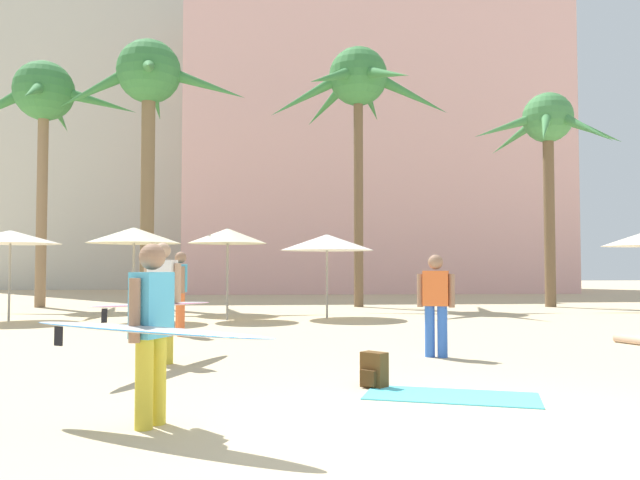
{
  "coord_description": "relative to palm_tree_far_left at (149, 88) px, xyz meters",
  "views": [
    {
      "loc": [
        -1.61,
        -5.5,
        1.44
      ],
      "look_at": [
        -0.77,
        6.25,
        1.95
      ],
      "focal_mm": 35.36,
      "sensor_mm": 36.0,
      "label": 1
    }
  ],
  "objects": [
    {
      "name": "person_mid_center",
      "position": [
        2.79,
        -12.95,
        -6.84
      ],
      "size": [
        1.44,
        3.1,
        1.8
      ],
      "rotation": [
        0.0,
        0.0,
        1.26
      ],
      "color": "gold",
      "rests_on": "ground"
    },
    {
      "name": "person_far_left",
      "position": [
        2.49,
        -9.02,
        -6.83
      ],
      "size": [
        0.33,
        0.6,
        1.76
      ],
      "rotation": [
        0.0,
        0.0,
        3.44
      ],
      "color": "orange",
      "rests_on": "ground"
    },
    {
      "name": "palm_tree_center",
      "position": [
        -3.91,
        0.84,
        -0.36
      ],
      "size": [
        6.5,
        6.65,
        8.92
      ],
      "color": "#896B4C",
      "rests_on": "ground"
    },
    {
      "name": "backpack",
      "position": [
        5.65,
        -14.91,
        -7.6
      ],
      "size": [
        0.35,
        0.35,
        0.42
      ],
      "rotation": [
        0.0,
        0.0,
        3.92
      ],
      "color": "#533618",
      "rests_on": "ground"
    },
    {
      "name": "cafe_umbrella_3",
      "position": [
        -2.59,
        -5.08,
        -5.56
      ],
      "size": [
        2.58,
        2.58,
        2.42
      ],
      "color": "gray",
      "rests_on": "ground"
    },
    {
      "name": "palm_tree_right",
      "position": [
        7.48,
        0.32,
        0.23
      ],
      "size": [
        6.69,
        6.78,
        9.55
      ],
      "color": "brown",
      "rests_on": "ground"
    },
    {
      "name": "hotel_tower_gray",
      "position": [
        -7.27,
        24.12,
        10.92
      ],
      "size": [
        15.94,
        10.84,
        37.43
      ],
      "primitive_type": "cube",
      "color": "beige",
      "rests_on": "ground"
    },
    {
      "name": "ground",
      "position": [
        6.09,
        -16.93,
        -7.8
      ],
      "size": [
        120.0,
        120.0,
        0.0
      ],
      "primitive_type": "plane",
      "color": "#C6B28C"
    },
    {
      "name": "cafe_umbrella_0",
      "position": [
        0.78,
        -5.63,
        -5.53
      ],
      "size": [
        2.42,
        2.42,
        2.48
      ],
      "color": "gray",
      "rests_on": "ground"
    },
    {
      "name": "palm_tree_left",
      "position": [
        14.45,
        -0.18,
        -1.39
      ],
      "size": [
        5.83,
        5.28,
        7.84
      ],
      "color": "brown",
      "rests_on": "ground"
    },
    {
      "name": "palm_tree_far_left",
      "position": [
        0.0,
        0.0,
        0.0
      ],
      "size": [
        6.75,
        6.92,
        9.51
      ],
      "color": "brown",
      "rests_on": "ground"
    },
    {
      "name": "person_near_left",
      "position": [
        7.05,
        -12.46,
        -6.9
      ],
      "size": [
        0.6,
        0.35,
        1.64
      ],
      "rotation": [
        0.0,
        0.0,
        1.22
      ],
      "color": "blue",
      "rests_on": "ground"
    },
    {
      "name": "person_mid_right",
      "position": [
        3.35,
        -16.7,
        -6.9
      ],
      "size": [
        2.42,
        1.62,
        1.65
      ],
      "rotation": [
        0.0,
        0.0,
        5.86
      ],
      "color": "gold",
      "rests_on": "ground"
    },
    {
      "name": "cafe_umbrella_2",
      "position": [
        3.18,
        -5.14,
        -5.51
      ],
      "size": [
        2.16,
        2.16,
        2.5
      ],
      "color": "gray",
      "rests_on": "ground"
    },
    {
      "name": "beach_towel",
      "position": [
        6.43,
        -15.5,
        -7.79
      ],
      "size": [
        2.06,
        1.39,
        0.01
      ],
      "primitive_type": "cube",
      "rotation": [
        0.0,
        0.0,
        -0.33
      ],
      "color": "#4CC6D6",
      "rests_on": "ground"
    },
    {
      "name": "hotel_pink",
      "position": [
        10.32,
        16.59,
        1.15
      ],
      "size": [
        21.46,
        11.88,
        17.91
      ],
      "primitive_type": "cube",
      "color": "beige",
      "rests_on": "ground"
    },
    {
      "name": "cafe_umbrella_4",
      "position": [
        5.93,
        -4.71,
        -5.66
      ],
      "size": [
        2.64,
        2.64,
        2.37
      ],
      "color": "gray",
      "rests_on": "ground"
    }
  ]
}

